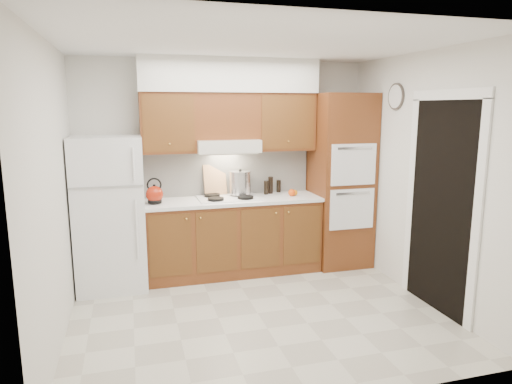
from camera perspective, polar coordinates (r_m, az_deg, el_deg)
floor at (r=4.72m, az=0.21°, el=-14.91°), size 3.60×3.60×0.00m
ceiling at (r=4.30m, az=0.23°, el=18.15°), size 3.60×3.60×0.00m
wall_back at (r=5.77m, az=-3.84°, el=3.26°), size 3.60×0.02×2.60m
wall_left at (r=4.22m, az=-24.03°, el=-0.36°), size 0.02×3.00×2.60m
wall_right at (r=5.11m, az=20.03°, el=1.69°), size 0.02×3.00×2.60m
fridge at (r=5.38m, az=-17.80°, el=-2.53°), size 0.75×0.72×1.72m
base_cabinets at (r=5.66m, az=-2.86°, el=-5.67°), size 2.11×0.60×0.90m
countertop at (r=5.54m, az=-2.88°, el=-1.03°), size 2.13×0.62×0.04m
backsplash at (r=5.77m, az=-3.56°, el=2.46°), size 2.11×0.03×0.56m
oven_cabinet at (r=5.96m, az=10.53°, el=1.39°), size 0.70×0.65×2.20m
upper_cab_left at (r=5.46m, az=-11.00°, el=8.47°), size 0.63×0.33×0.70m
upper_cab_right at (r=5.76m, az=3.50°, el=8.74°), size 0.73×0.33×0.70m
range_hood at (r=5.52m, az=-3.65°, el=5.80°), size 0.75×0.45×0.15m
upper_cab_over_hood at (r=5.56m, az=-3.83°, el=9.44°), size 0.75×0.33×0.55m
soffit at (r=5.56m, az=-3.33°, el=14.35°), size 2.13×0.36×0.40m
cooktop at (r=5.54m, az=-3.44°, el=-0.75°), size 0.74×0.50×0.01m
doorway at (r=4.87m, az=22.10°, el=-1.85°), size 0.02×0.90×2.10m
wall_clock at (r=5.51m, az=17.10°, el=11.34°), size 0.02×0.30×0.30m
kettle at (r=5.35m, az=-12.57°, el=-0.29°), size 0.22×0.22×0.20m
cutting_board at (r=5.71m, az=-5.15°, el=1.55°), size 0.30×0.13×0.38m
stock_pot at (r=5.65m, az=-1.98°, el=1.15°), size 0.35×0.35×0.28m
condiment_a at (r=5.84m, az=1.84°, el=0.87°), size 0.08×0.08×0.22m
condiment_b at (r=5.78m, az=1.27°, el=0.56°), size 0.07×0.07×0.17m
condiment_c at (r=5.94m, az=2.85°, el=0.74°), size 0.06×0.06×0.16m
orange_near at (r=5.73m, az=4.86°, el=-0.08°), size 0.09×0.09×0.07m
orange_far at (r=5.69m, az=4.49°, el=-0.08°), size 0.09×0.09×0.09m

